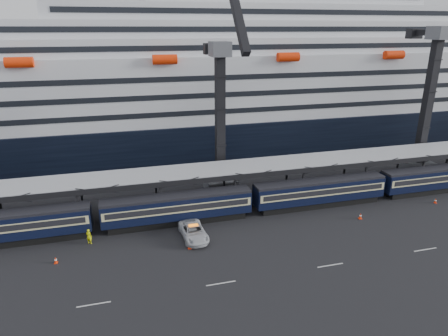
# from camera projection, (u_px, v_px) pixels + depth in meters

# --- Properties ---
(ground) EXTENTS (260.00, 260.00, 0.00)m
(ground) POSITION_uv_depth(u_px,v_px,m) (415.00, 231.00, 49.38)
(ground) COLOR black
(ground) RESTS_ON ground
(train) EXTENTS (133.05, 3.00, 4.05)m
(train) POSITION_uv_depth(u_px,v_px,m) (341.00, 189.00, 56.58)
(train) COLOR black
(train) RESTS_ON ground
(canopy) EXTENTS (130.00, 6.25, 5.53)m
(canopy) POSITION_uv_depth(u_px,v_px,m) (356.00, 157.00, 60.36)
(canopy) COLOR #9EA1A6
(canopy) RESTS_ON ground
(cruise_ship) EXTENTS (214.09, 28.84, 34.00)m
(cruise_ship) POSITION_uv_depth(u_px,v_px,m) (273.00, 83.00, 86.82)
(cruise_ship) COLOR black
(cruise_ship) RESTS_ON ground
(crane_dark_near) EXTENTS (4.50, 17.75, 35.08)m
(crane_dark_near) POSITION_uv_depth(u_px,v_px,m) (221.00, 115.00, 57.34)
(crane_dark_near) COLOR #46474D
(crane_dark_near) RESTS_ON ground
(crane_dark_mid) EXTENTS (4.50, 18.24, 39.64)m
(crane_dark_mid) POSITION_uv_depth(u_px,v_px,m) (431.00, 96.00, 64.64)
(crane_dark_mid) COLOR #46474D
(crane_dark_mid) RESTS_ON ground
(pickup_truck) EXTENTS (3.03, 6.02, 1.63)m
(pickup_truck) POSITION_uv_depth(u_px,v_px,m) (194.00, 232.00, 47.49)
(pickup_truck) COLOR #BABCC2
(pickup_truck) RESTS_ON ground
(worker) EXTENTS (0.80, 0.70, 1.84)m
(worker) POSITION_uv_depth(u_px,v_px,m) (89.00, 236.00, 46.25)
(worker) COLOR #E4EC0C
(worker) RESTS_ON ground
(traffic_cone_a) EXTENTS (0.38, 0.38, 0.76)m
(traffic_cone_a) POSITION_uv_depth(u_px,v_px,m) (56.00, 260.00, 42.56)
(traffic_cone_a) COLOR #FF2F08
(traffic_cone_a) RESTS_ON ground
(traffic_cone_b) EXTENTS (0.42, 0.42, 0.85)m
(traffic_cone_b) POSITION_uv_depth(u_px,v_px,m) (190.00, 245.00, 45.36)
(traffic_cone_b) COLOR #FF2F08
(traffic_cone_b) RESTS_ON ground
(traffic_cone_c) EXTENTS (0.42, 0.42, 0.84)m
(traffic_cone_c) POSITION_uv_depth(u_px,v_px,m) (360.00, 216.00, 52.41)
(traffic_cone_c) COLOR #FF2F08
(traffic_cone_c) RESTS_ON ground
(traffic_cone_d) EXTENTS (0.36, 0.36, 0.72)m
(traffic_cone_d) POSITION_uv_depth(u_px,v_px,m) (435.00, 201.00, 57.15)
(traffic_cone_d) COLOR #FF2F08
(traffic_cone_d) RESTS_ON ground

